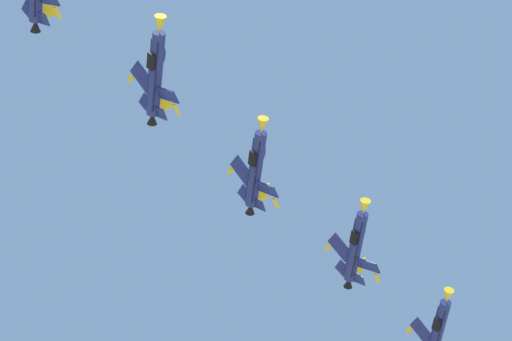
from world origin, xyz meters
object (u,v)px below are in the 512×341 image
fighter_jet_right_wing (256,168)px  fighter_jet_right_outer (438,331)px  fighter_jet_left_outer (356,245)px  fighter_jet_left_wing (156,72)px

fighter_jet_right_wing → fighter_jet_right_outer: fighter_jet_right_wing is taller
fighter_jet_left_outer → fighter_jet_right_outer: 19.72m
fighter_jet_left_wing → fighter_jet_right_wing: (8.78, 19.06, 2.62)m
fighter_jet_right_wing → fighter_jet_left_outer: bearing=-142.2°
fighter_jet_right_wing → fighter_jet_left_outer: (10.95, 17.23, 0.96)m
fighter_jet_left_wing → fighter_jet_left_outer: bearing=-138.3°
fighter_jet_left_wing → fighter_jet_right_outer: (28.96, 53.59, 1.51)m
fighter_jet_left_wing → fighter_jet_right_wing: 21.14m
fighter_jet_left_wing → fighter_jet_right_outer: bearing=-138.2°
fighter_jet_right_wing → fighter_jet_left_wing: bearing=45.5°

